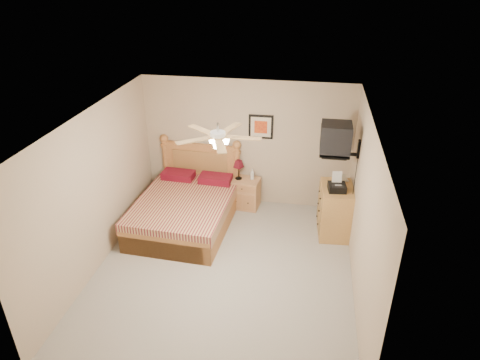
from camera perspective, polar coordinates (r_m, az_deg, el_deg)
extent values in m
plane|color=gray|center=(6.98, -2.13, -11.86)|extent=(4.50, 4.50, 0.00)
cube|color=white|center=(5.73, -2.57, 7.88)|extent=(4.00, 4.50, 0.04)
cube|color=tan|center=(8.24, 0.90, 4.86)|extent=(4.00, 0.04, 2.50)
cube|color=tan|center=(4.53, -8.47, -17.28)|extent=(4.00, 0.04, 2.50)
cube|color=tan|center=(6.92, -18.77, -1.38)|extent=(0.04, 4.50, 2.50)
cube|color=tan|center=(6.21, 16.11, -4.44)|extent=(0.04, 4.50, 2.50)
cube|color=#AD734A|center=(8.44, 0.66, -1.75)|extent=(0.59, 0.47, 0.60)
imported|color=silver|center=(8.27, 1.65, 0.77)|extent=(0.09, 0.09, 0.21)
cube|color=black|center=(8.06, 2.81, 7.10)|extent=(0.46, 0.04, 0.46)
cube|color=#A76F39|center=(7.75, 12.58, -3.98)|extent=(0.59, 0.81, 0.92)
imported|color=beige|center=(7.78, 12.53, 0.14)|extent=(0.29, 0.34, 0.03)
imported|color=gray|center=(7.79, 12.61, 0.36)|extent=(0.20, 0.27, 0.02)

